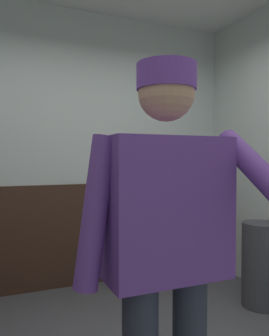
{
  "coord_description": "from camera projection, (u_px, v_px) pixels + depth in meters",
  "views": [
    {
      "loc": [
        -0.87,
        -1.66,
        1.3
      ],
      "look_at": [
        -0.12,
        0.1,
        1.25
      ],
      "focal_mm": 36.13,
      "sensor_mm": 36.0,
      "label": 1
    }
  ],
  "objects": [
    {
      "name": "person",
      "position": [
        167.0,
        239.0,
        1.31
      ],
      "size": [
        0.7,
        0.6,
        1.67
      ],
      "color": "#2D3342",
      "rests_on": "ground_plane"
    },
    {
      "name": "wall_back",
      "position": [
        81.0,
        149.0,
        3.53
      ],
      "size": [
        3.86,
        0.12,
        2.82
      ],
      "primitive_type": "cube",
      "color": "silver",
      "rests_on": "ground_plane"
    },
    {
      "name": "soap_dispenser",
      "position": [
        170.0,
        166.0,
        3.84
      ],
      "size": [
        0.1,
        0.07,
        0.18
      ],
      "primitive_type": "cube",
      "color": "silver"
    },
    {
      "name": "wainscot_band_back",
      "position": [
        83.0,
        234.0,
        3.49
      ],
      "size": [
        3.26,
        0.03,
        1.04
      ],
      "primitive_type": "cube",
      "color": "#382319",
      "rests_on": "ground_plane"
    },
    {
      "name": "urinal_solo",
      "position": [
        124.0,
        209.0,
        3.5
      ],
      "size": [
        0.4,
        0.34,
        1.24
      ],
      "color": "white",
      "rests_on": "ground_plane"
    },
    {
      "name": "trash_bin",
      "position": [
        261.0,
        264.0,
        2.98
      ],
      "size": [
        0.33,
        0.33,
        0.74
      ],
      "primitive_type": "cylinder",
      "color": "#38383D",
      "rests_on": "ground_plane"
    }
  ]
}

